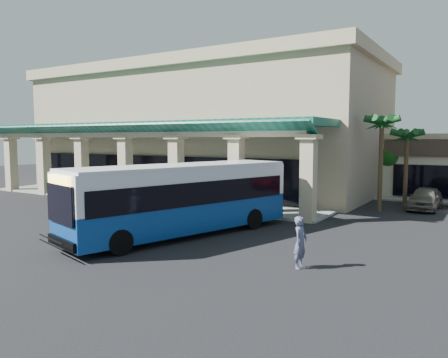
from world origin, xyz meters
The scene contains 10 objects.
ground centered at (0.00, 0.00, 0.00)m, with size 110.00×110.00×0.00m, color black.
main_building centered at (-8.00, 16.00, 5.67)m, with size 30.80×14.80×11.35m, color tan, non-canonical shape.
arcade centered at (-8.00, 6.80, 2.85)m, with size 30.00×6.20×5.70m, color #0D4E3C, non-canonical shape.
palm_0 centered at (8.50, 11.00, 3.30)m, with size 2.40×2.40×6.60m, color #114017, non-canonical shape.
palm_1 centered at (9.50, 14.00, 2.90)m, with size 2.40×2.40×5.80m, color #114017, non-canonical shape.
palm_2 centered at (-22.50, 6.50, 3.10)m, with size 2.40×2.40×6.20m, color #114017, non-canonical shape.
broadleaf_tree centered at (7.50, 19.00, 2.41)m, with size 2.60×2.60×4.81m, color #114710, non-canonical shape.
transit_bus centered at (2.17, -1.00, 1.67)m, with size 2.78×11.93×3.33m, color navy, non-canonical shape.
pedestrian centered at (8.85, -2.99, 0.92)m, with size 0.67×0.44×1.83m, color #535775.
car_silver centered at (10.86, 13.16, 0.74)m, with size 1.74×4.31×1.47m, color slate.
Camera 1 is at (14.45, -17.12, 4.54)m, focal length 35.00 mm.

